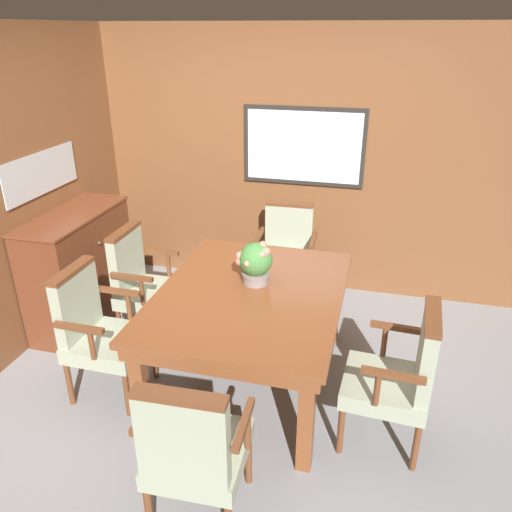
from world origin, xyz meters
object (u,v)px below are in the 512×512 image
chair_right_near (400,374)px  sideboard_cabinet (80,269)px  potted_plant (255,262)px  chair_head_near (194,448)px  chair_head_far (286,253)px  dining_table (251,303)px  chair_left_near (97,329)px  chair_left_far (144,282)px

chair_right_near → sideboard_cabinet: bearing=-103.5°
chair_right_near → potted_plant: (-1.02, 0.48, 0.40)m
chair_head_near → potted_plant: potted_plant is taller
chair_right_near → chair_head_far: size_ratio=1.00×
chair_head_far → potted_plant: bearing=-92.5°
dining_table → chair_right_near: chair_right_near is taller
dining_table → chair_head_near: 1.21m
potted_plant → sideboard_cabinet: 1.73m
chair_left_near → chair_left_far: size_ratio=1.00×
potted_plant → chair_right_near: bearing=-25.2°
chair_right_near → chair_head_far: 1.86m
chair_right_near → potted_plant: size_ratio=3.08×
potted_plant → chair_left_near: bearing=-153.7°
chair_left_near → chair_head_far: 1.87m
dining_table → chair_left_far: bearing=160.2°
chair_left_far → potted_plant: (1.00, -0.23, 0.40)m
dining_table → chair_left_far: chair_left_far is taller
chair_head_near → chair_head_far: same height
dining_table → potted_plant: (-0.00, 0.14, 0.25)m
dining_table → chair_right_near: bearing=-18.7°
chair_right_near → chair_left_near: same height
chair_left_near → potted_plant: (1.00, 0.49, 0.40)m
chair_head_near → chair_right_near: 1.30m
sideboard_cabinet → potted_plant: bearing=-11.0°
chair_left_far → potted_plant: size_ratio=3.08×
chair_head_near → potted_plant: bearing=-91.1°
dining_table → chair_head_far: chair_head_far is taller
dining_table → sideboard_cabinet: (-1.65, 0.46, -0.15)m
chair_left_near → chair_head_far: (1.01, 1.57, 0.00)m
dining_table → chair_left_far: size_ratio=1.69×
chair_left_near → chair_head_far: same height
chair_right_near → chair_head_far: (-1.01, 1.56, 0.00)m
chair_head_far → chair_head_near: bearing=-91.4°
chair_left_near → chair_head_far: size_ratio=1.00×
chair_right_near → chair_head_far: same height
chair_head_far → sideboard_cabinet: (-1.66, -0.76, -0.01)m
dining_table → chair_head_far: bearing=89.6°
dining_table → chair_left_near: size_ratio=1.69×
chair_head_far → sideboard_cabinet: sideboard_cabinet is taller
chair_left_near → potted_plant: size_ratio=3.08×
dining_table → sideboard_cabinet: bearing=164.5°
chair_right_near → chair_left_near: size_ratio=1.00×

